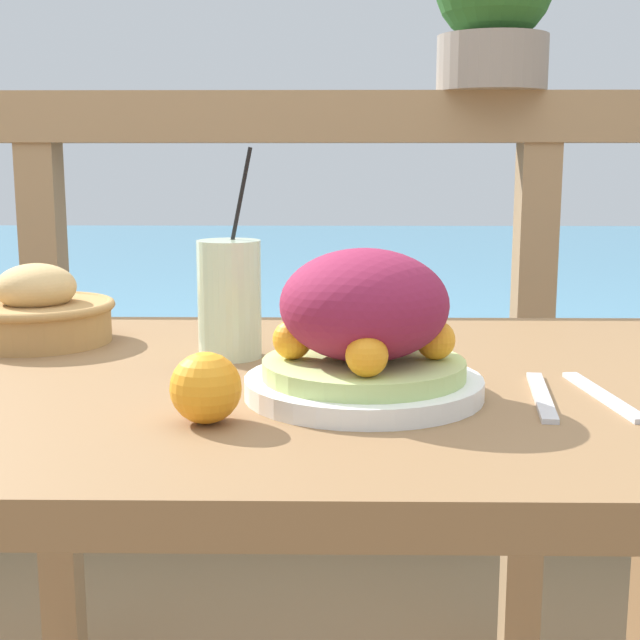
% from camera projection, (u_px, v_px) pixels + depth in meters
% --- Properties ---
extents(patio_table, '(1.27, 0.73, 0.76)m').
position_uv_depth(patio_table, '(260.00, 464.00, 1.00)').
color(patio_table, olive).
rests_on(patio_table, ground_plane).
extents(railing_fence, '(2.80, 0.08, 1.11)m').
position_uv_depth(railing_fence, '(289.00, 270.00, 1.65)').
color(railing_fence, '#937551').
rests_on(railing_fence, ground_plane).
extents(sea_backdrop, '(12.00, 4.00, 0.54)m').
position_uv_depth(sea_backdrop, '(315.00, 314.00, 4.21)').
color(sea_backdrop, teal).
rests_on(sea_backdrop, ground_plane).
extents(salad_plate, '(0.24, 0.24, 0.15)m').
position_uv_depth(salad_plate, '(364.00, 333.00, 0.89)').
color(salad_plate, white).
rests_on(salad_plate, patio_table).
extents(drink_glass, '(0.08, 0.08, 0.25)m').
position_uv_depth(drink_glass, '(230.00, 299.00, 1.07)').
color(drink_glass, beige).
rests_on(drink_glass, patio_table).
extents(bread_basket, '(0.20, 0.20, 0.10)m').
position_uv_depth(bread_basket, '(37.00, 312.00, 1.16)').
color(bread_basket, '#AD7F47').
rests_on(bread_basket, patio_table).
extents(potted_plant, '(0.21, 0.21, 0.29)m').
position_uv_depth(potted_plant, '(494.00, 6.00, 1.56)').
color(potted_plant, gray).
rests_on(potted_plant, railing_fence).
extents(fork, '(0.04, 0.18, 0.00)m').
position_uv_depth(fork, '(541.00, 396.00, 0.89)').
color(fork, silver).
rests_on(fork, patio_table).
extents(knife, '(0.04, 0.18, 0.00)m').
position_uv_depth(knife, '(603.00, 396.00, 0.89)').
color(knife, silver).
rests_on(knife, patio_table).
extents(orange_near_basket, '(0.07, 0.07, 0.07)m').
position_uv_depth(orange_near_basket, '(206.00, 388.00, 0.80)').
color(orange_near_basket, orange).
rests_on(orange_near_basket, patio_table).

